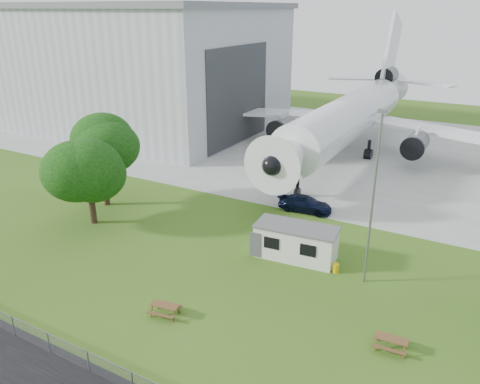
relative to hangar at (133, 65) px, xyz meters
The scene contains 11 objects.
ground 53.16m from the hangar, 43.47° to the right, with size 160.00×160.00×0.00m, color #517923.
concrete_apron 39.17m from the hangar, ahead, with size 120.00×46.00×0.03m, color #B7B7B2.
hangar is the anchor object (origin of this frame).
airliner 36.21m from the hangar, ahead, with size 46.36×47.73×17.69m.
site_cabin 50.59m from the hangar, 35.49° to the right, with size 6.86×3.28×2.62m.
picnic_west 54.67m from the hangar, 47.43° to the right, with size 1.80×1.50×0.76m, color brown, non-canonical shape.
picnic_east 61.82m from the hangar, 36.11° to the right, with size 1.80×1.50×0.76m, color brown, non-canonical shape.
lamp_mast 55.06m from the hangar, 32.84° to the right, with size 0.16×0.16×12.00m, color slate.
tree_west_big 35.18m from the hangar, 53.99° to the right, with size 7.29×7.29×9.50m.
tree_west_small 39.37m from the hangar, 54.81° to the right, with size 6.18×6.18×7.99m.
car_apron_van 43.99m from the hangar, 28.26° to the right, with size 2.04×5.03×1.46m, color black.
Camera 1 is at (14.39, -22.57, 17.80)m, focal length 35.00 mm.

